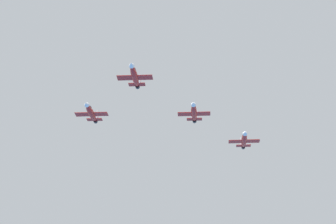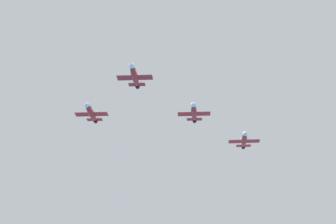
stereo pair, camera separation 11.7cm
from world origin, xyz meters
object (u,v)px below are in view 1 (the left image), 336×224
jet_lead (135,76)px  jet_left_outer (244,140)px  jet_right_wingman (91,113)px  jet_left_wingman (194,113)px

jet_lead → jet_left_outer: 49.73m
jet_right_wingman → jet_left_wingman: bearing=89.3°
jet_left_outer → jet_right_wingman: bearing=-68.1°
jet_lead → jet_left_wingman: jet_lead is taller
jet_lead → jet_left_outer: size_ratio=0.97×
jet_left_wingman → jet_left_outer: size_ratio=0.97×
jet_lead → jet_left_outer: jet_lead is taller
jet_right_wingman → jet_left_outer: size_ratio=0.99×
jet_lead → jet_left_wingman: size_ratio=1.00×
jet_right_wingman → jet_lead: bearing=39.6°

